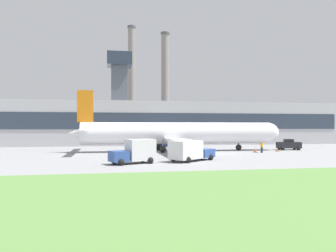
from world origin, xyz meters
TOP-DOWN VIEW (x-y plane):
  - ground_plane at (0.00, 0.00)m, footprint 400.00×400.00m
  - terminal_building at (-0.39, 28.15)m, footprint 72.93×14.79m
  - smokestack_left at (-7.95, 59.31)m, footprint 2.61×2.61m
  - smokestack_right at (3.47, 62.09)m, footprint 2.98×2.98m
  - airplane at (-4.33, 5.55)m, footprint 34.63×28.59m
  - pushback_tug at (15.14, 5.14)m, footprint 4.07×2.82m
  - baggage_truck at (-5.89, -9.47)m, footprint 6.22×5.51m
  - fuel_truck at (-12.24, -10.72)m, footprint 5.23×3.64m
  - ground_crew_person at (7.83, 0.31)m, footprint 0.53×0.53m
  - traffic_cone_near_nose at (7.26, 1.33)m, footprint 0.66×0.66m
  - traffic_cone_wingtip at (11.61, 2.53)m, footprint 0.58×0.58m

SIDE VIEW (x-z plane):
  - ground_plane at x=0.00m, z-range 0.00..0.00m
  - traffic_cone_wingtip at x=11.61m, z-range -0.02..0.51m
  - traffic_cone_near_nose at x=7.26m, z-range -0.03..0.64m
  - pushback_tug at x=15.14m, z-range -0.09..1.76m
  - ground_crew_person at x=7.83m, z-range 0.02..1.74m
  - baggage_truck at x=-5.89m, z-range -0.01..2.37m
  - fuel_truck at x=-12.24m, z-range -0.05..2.56m
  - airplane at x=-4.33m, z-range -1.97..7.61m
  - terminal_building at x=-0.39m, z-range -5.34..15.08m
  - smokestack_right at x=3.47m, z-range 0.12..35.69m
  - smokestack_left at x=-7.95m, z-range 0.11..36.39m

